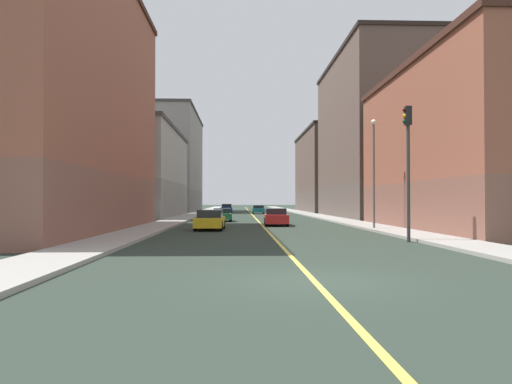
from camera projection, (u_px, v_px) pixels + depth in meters
ground_plane at (313, 280)px, 11.82m from camera, size 400.00×400.00×0.00m
sidewalk_left at (315, 215)px, 61.07m from camera, size 2.61×168.00×0.15m
sidewalk_right at (191, 215)px, 60.50m from camera, size 2.61×168.00×0.15m
lane_center_stripe at (253, 216)px, 60.78m from camera, size 0.16×154.00×0.01m
building_left_near at (469, 147)px, 32.03m from camera, size 9.06×21.12×11.14m
building_left_mid at (372, 137)px, 55.28m from camera, size 9.06×23.18×18.54m
building_left_far at (329, 172)px, 81.74m from camera, size 9.06×24.18×13.70m
building_right_corner at (51, 97)px, 29.78m from camera, size 9.06×24.14×16.88m
building_right_midblock at (139, 173)px, 56.15m from camera, size 9.06×22.87×10.43m
building_right_distant at (172, 163)px, 83.70m from camera, size 9.06×25.07×17.25m
traffic_light_left_near at (408, 155)px, 22.63m from camera, size 0.40×0.32×6.46m
street_lamp_left_near at (374, 162)px, 31.94m from camera, size 0.36×0.36×7.27m
car_yellow at (210, 220)px, 32.12m from camera, size 1.95×4.42×1.35m
car_teal at (259, 210)px, 70.95m from camera, size 1.91×3.97×1.26m
car_green at (222, 215)px, 45.21m from camera, size 1.96×4.10×1.23m
car_blue at (227, 208)px, 76.28m from camera, size 1.93×4.46×1.42m
car_red at (276, 217)px, 37.62m from camera, size 1.93×4.64×1.35m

